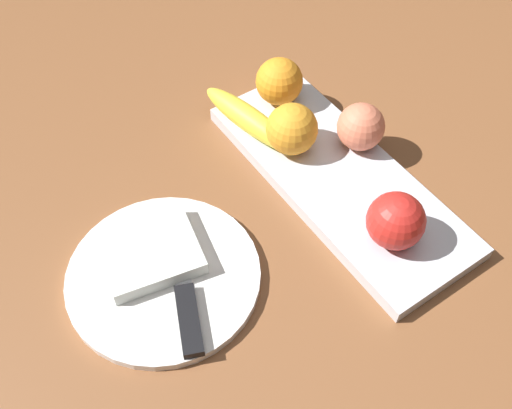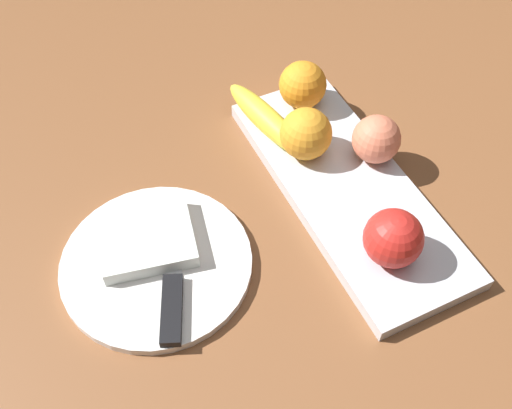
{
  "view_description": "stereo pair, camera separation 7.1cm",
  "coord_description": "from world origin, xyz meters",
  "px_view_note": "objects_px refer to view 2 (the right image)",
  "views": [
    {
      "loc": [
        -0.37,
        0.43,
        0.65
      ],
      "look_at": [
        0.01,
        0.16,
        0.05
      ],
      "focal_mm": 42.33,
      "sensor_mm": 36.0,
      "label": 1
    },
    {
      "loc": [
        -0.41,
        0.36,
        0.65
      ],
      "look_at": [
        0.01,
        0.16,
        0.05
      ],
      "focal_mm": 42.33,
      "sensor_mm": 36.0,
      "label": 2
    }
  ],
  "objects_px": {
    "peach": "(376,139)",
    "apple": "(393,238)",
    "orange_near_banana": "(303,85)",
    "folded_napkin": "(147,238)",
    "banana": "(266,119)",
    "orange_near_apple": "(306,134)",
    "dinner_plate": "(157,264)",
    "fruit_tray": "(347,188)",
    "knife": "(172,298)"
  },
  "relations": [
    {
      "from": "orange_near_banana",
      "to": "dinner_plate",
      "type": "distance_m",
      "value": 0.34
    },
    {
      "from": "dinner_plate",
      "to": "banana",
      "type": "bearing_deg",
      "value": -57.49
    },
    {
      "from": "dinner_plate",
      "to": "knife",
      "type": "xyz_separation_m",
      "value": [
        -0.06,
        0.0,
        0.01
      ]
    },
    {
      "from": "apple",
      "to": "peach",
      "type": "height_order",
      "value": "apple"
    },
    {
      "from": "orange_near_banana",
      "to": "folded_napkin",
      "type": "relative_size",
      "value": 0.61
    },
    {
      "from": "dinner_plate",
      "to": "orange_near_apple",
      "type": "bearing_deg",
      "value": -73.03
    },
    {
      "from": "banana",
      "to": "orange_near_banana",
      "type": "xyz_separation_m",
      "value": [
        0.03,
        -0.07,
        0.02
      ]
    },
    {
      "from": "apple",
      "to": "orange_near_apple",
      "type": "relative_size",
      "value": 1.0
    },
    {
      "from": "knife",
      "to": "orange_near_apple",
      "type": "bearing_deg",
      "value": -38.51
    },
    {
      "from": "fruit_tray",
      "to": "orange_near_apple",
      "type": "height_order",
      "value": "orange_near_apple"
    },
    {
      "from": "orange_near_banana",
      "to": "knife",
      "type": "xyz_separation_m",
      "value": [
        -0.23,
        0.3,
        -0.04
      ]
    },
    {
      "from": "fruit_tray",
      "to": "apple",
      "type": "relative_size",
      "value": 5.7
    },
    {
      "from": "orange_near_banana",
      "to": "dinner_plate",
      "type": "bearing_deg",
      "value": 119.62
    },
    {
      "from": "dinner_plate",
      "to": "fruit_tray",
      "type": "bearing_deg",
      "value": -90.0
    },
    {
      "from": "orange_near_apple",
      "to": "peach",
      "type": "bearing_deg",
      "value": -120.09
    },
    {
      "from": "orange_near_banana",
      "to": "knife",
      "type": "bearing_deg",
      "value": 127.7
    },
    {
      "from": "banana",
      "to": "peach",
      "type": "bearing_deg",
      "value": 33.8
    },
    {
      "from": "fruit_tray",
      "to": "apple",
      "type": "xyz_separation_m",
      "value": [
        -0.12,
        0.02,
        0.05
      ]
    },
    {
      "from": "fruit_tray",
      "to": "orange_near_apple",
      "type": "bearing_deg",
      "value": 18.73
    },
    {
      "from": "folded_napkin",
      "to": "peach",
      "type": "bearing_deg",
      "value": -90.3
    },
    {
      "from": "fruit_tray",
      "to": "banana",
      "type": "relative_size",
      "value": 2.35
    },
    {
      "from": "folded_napkin",
      "to": "knife",
      "type": "xyz_separation_m",
      "value": [
        -0.09,
        0.0,
        -0.01
      ]
    },
    {
      "from": "apple",
      "to": "dinner_plate",
      "type": "height_order",
      "value": "apple"
    },
    {
      "from": "apple",
      "to": "knife",
      "type": "height_order",
      "value": "apple"
    },
    {
      "from": "apple",
      "to": "knife",
      "type": "xyz_separation_m",
      "value": [
        0.06,
        0.26,
        -0.04
      ]
    },
    {
      "from": "fruit_tray",
      "to": "apple",
      "type": "height_order",
      "value": "apple"
    },
    {
      "from": "banana",
      "to": "orange_near_banana",
      "type": "height_order",
      "value": "orange_near_banana"
    },
    {
      "from": "apple",
      "to": "folded_napkin",
      "type": "distance_m",
      "value": 0.31
    },
    {
      "from": "banana",
      "to": "peach",
      "type": "height_order",
      "value": "peach"
    },
    {
      "from": "peach",
      "to": "apple",
      "type": "bearing_deg",
      "value": 154.19
    },
    {
      "from": "apple",
      "to": "banana",
      "type": "relative_size",
      "value": 0.41
    },
    {
      "from": "fruit_tray",
      "to": "knife",
      "type": "bearing_deg",
      "value": 102.36
    },
    {
      "from": "orange_near_apple",
      "to": "knife",
      "type": "relative_size",
      "value": 0.42
    },
    {
      "from": "fruit_tray",
      "to": "orange_near_banana",
      "type": "bearing_deg",
      "value": -6.23
    },
    {
      "from": "orange_near_banana",
      "to": "peach",
      "type": "relative_size",
      "value": 1.05
    },
    {
      "from": "apple",
      "to": "dinner_plate",
      "type": "distance_m",
      "value": 0.29
    },
    {
      "from": "apple",
      "to": "folded_napkin",
      "type": "bearing_deg",
      "value": 59.98
    },
    {
      "from": "fruit_tray",
      "to": "dinner_plate",
      "type": "height_order",
      "value": "fruit_tray"
    },
    {
      "from": "peach",
      "to": "dinner_plate",
      "type": "xyz_separation_m",
      "value": [
        -0.03,
        0.34,
        -0.05
      ]
    },
    {
      "from": "orange_near_banana",
      "to": "peach",
      "type": "distance_m",
      "value": 0.15
    },
    {
      "from": "banana",
      "to": "orange_near_apple",
      "type": "distance_m",
      "value": 0.07
    },
    {
      "from": "orange_near_banana",
      "to": "folded_napkin",
      "type": "height_order",
      "value": "orange_near_banana"
    },
    {
      "from": "fruit_tray",
      "to": "knife",
      "type": "xyz_separation_m",
      "value": [
        -0.06,
        0.28,
        0.01
      ]
    },
    {
      "from": "folded_napkin",
      "to": "knife",
      "type": "bearing_deg",
      "value": 179.6
    },
    {
      "from": "fruit_tray",
      "to": "peach",
      "type": "xyz_separation_m",
      "value": [
        0.03,
        -0.06,
        0.04
      ]
    },
    {
      "from": "orange_near_apple",
      "to": "folded_napkin",
      "type": "distance_m",
      "value": 0.26
    },
    {
      "from": "peach",
      "to": "knife",
      "type": "bearing_deg",
      "value": 104.89
    },
    {
      "from": "dinner_plate",
      "to": "knife",
      "type": "relative_size",
      "value": 1.38
    },
    {
      "from": "banana",
      "to": "knife",
      "type": "xyz_separation_m",
      "value": [
        -0.2,
        0.22,
        -0.02
      ]
    },
    {
      "from": "apple",
      "to": "banana",
      "type": "xyz_separation_m",
      "value": [
        0.26,
        0.04,
        -0.02
      ]
    }
  ]
}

